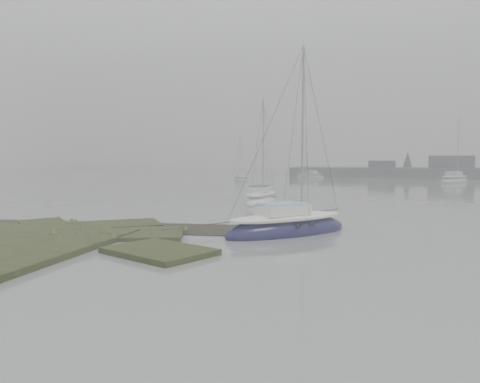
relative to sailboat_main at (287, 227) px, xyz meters
name	(u,v)px	position (x,y,z in m)	size (l,w,h in m)	color
ground	(286,190)	(-4.08, 25.29, -0.27)	(160.00, 160.00, 0.00)	slate
sailboat_main	(287,227)	(0.00, 0.00, 0.00)	(5.72, 5.83, 8.67)	#131237
sailboat_white	(261,199)	(-3.84, 12.43, -0.02)	(1.91, 5.68, 7.99)	white
sailboat_far_a	(241,179)	(-12.42, 39.80, -0.06)	(3.60, 5.01, 6.79)	#ADB2B7
sailboat_far_b	(454,180)	(14.06, 42.62, 0.00)	(5.02, 6.32, 8.74)	#AEB3B8
sailboat_far_c	(310,176)	(-4.58, 50.86, -0.06)	(5.00, 3.72, 6.82)	#ACB0B6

